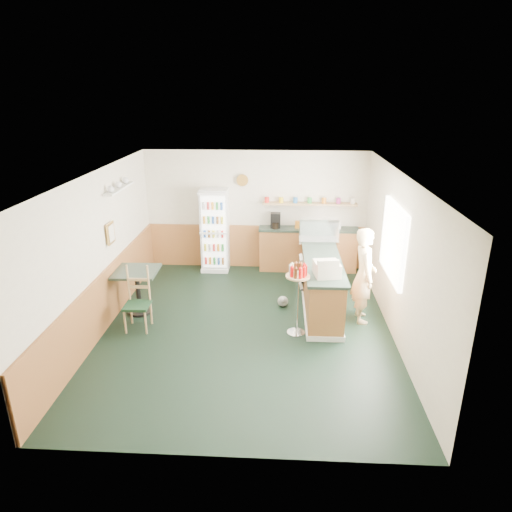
# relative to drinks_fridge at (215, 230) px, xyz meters

# --- Properties ---
(ground) EXTENTS (6.00, 6.00, 0.00)m
(ground) POSITION_rel_drinks_fridge_xyz_m (0.92, -2.74, -0.94)
(ground) COLOR black
(ground) RESTS_ON ground
(room_envelope) EXTENTS (5.04, 6.02, 2.72)m
(room_envelope) POSITION_rel_drinks_fridge_xyz_m (0.69, -2.01, 0.58)
(room_envelope) COLOR beige
(room_envelope) RESTS_ON ground
(service_counter) EXTENTS (0.68, 3.01, 1.01)m
(service_counter) POSITION_rel_drinks_fridge_xyz_m (2.27, -1.67, -0.48)
(service_counter) COLOR #AC6E37
(service_counter) RESTS_ON ground
(back_counter) EXTENTS (2.24, 0.42, 1.69)m
(back_counter) POSITION_rel_drinks_fridge_xyz_m (2.11, 0.06, -0.40)
(back_counter) COLOR #AC6E37
(back_counter) RESTS_ON ground
(drinks_fridge) EXTENTS (0.62, 0.53, 1.89)m
(drinks_fridge) POSITION_rel_drinks_fridge_xyz_m (0.00, 0.00, 0.00)
(drinks_fridge) COLOR silver
(drinks_fridge) RESTS_ON ground
(display_case) EXTENTS (0.80, 0.42, 0.46)m
(display_case) POSITION_rel_drinks_fridge_xyz_m (2.27, -0.87, 0.29)
(display_case) COLOR silver
(display_case) RESTS_ON service_counter
(cash_register) EXTENTS (0.46, 0.48, 0.23)m
(cash_register) POSITION_rel_drinks_fridge_xyz_m (2.27, -2.68, 0.19)
(cash_register) COLOR beige
(cash_register) RESTS_ON service_counter
(shopkeeper) EXTENTS (0.43, 0.59, 1.74)m
(shopkeeper) POSITION_rel_drinks_fridge_xyz_m (2.97, -2.31, -0.07)
(shopkeeper) COLOR tan
(shopkeeper) RESTS_ON ground
(condiment_stand) EXTENTS (0.40, 0.40, 1.25)m
(condiment_stand) POSITION_rel_drinks_fridge_xyz_m (1.78, -2.88, -0.08)
(condiment_stand) COLOR silver
(condiment_stand) RESTS_ON ground
(newspaper_rack) EXTENTS (0.09, 0.40, 0.64)m
(newspaper_rack) POSITION_rel_drinks_fridge_xyz_m (1.92, -1.44, -0.39)
(newspaper_rack) COLOR black
(newspaper_rack) RESTS_ON ground
(cafe_table) EXTENTS (0.79, 0.79, 0.85)m
(cafe_table) POSITION_rel_drinks_fridge_xyz_m (-1.13, -2.26, -0.34)
(cafe_table) COLOR black
(cafe_table) RESTS_ON ground
(cafe_chair) EXTENTS (0.42, 0.42, 1.12)m
(cafe_chair) POSITION_rel_drinks_fridge_xyz_m (-0.96, -2.78, -0.36)
(cafe_chair) COLOR black
(cafe_chair) RESTS_ON ground
(dog_doorstop) EXTENTS (0.20, 0.26, 0.25)m
(dog_doorstop) POSITION_rel_drinks_fridge_xyz_m (1.56, -1.87, -0.83)
(dog_doorstop) COLOR gray
(dog_doorstop) RESTS_ON ground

